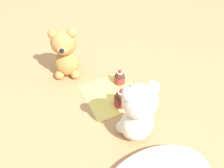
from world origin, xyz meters
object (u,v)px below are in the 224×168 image
(teddy_bear_cream, at_px, (138,113))
(cupcake_near_cream_bear, at_px, (122,98))
(cupcake_near_tan_bear, at_px, (120,78))
(teddy_bear_tan, at_px, (65,53))

(teddy_bear_cream, distance_m, cupcake_near_cream_bear, 0.16)
(cupcake_near_cream_bear, relative_size, cupcake_near_tan_bear, 1.19)
(teddy_bear_tan, relative_size, cupcake_near_tan_bear, 3.40)
(cupcake_near_cream_bear, bearing_deg, cupcake_near_tan_bear, -115.48)
(teddy_bear_cream, height_order, cupcake_near_cream_bear, teddy_bear_cream)
(teddy_bear_cream, xyz_separation_m, cupcake_near_tan_bear, (-0.08, -0.25, -0.08))
(cupcake_near_tan_bear, bearing_deg, teddy_bear_cream, 73.00)
(teddy_bear_tan, bearing_deg, teddy_bear_cream, -53.08)
(teddy_bear_cream, relative_size, cupcake_near_tan_bear, 3.52)
(teddy_bear_tan, distance_m, cupcake_near_tan_bear, 0.24)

